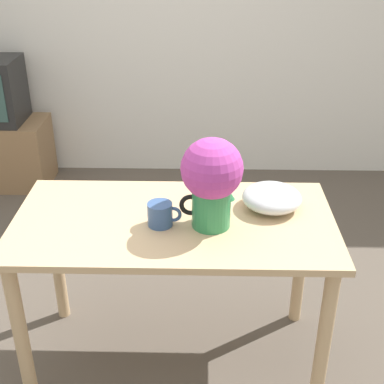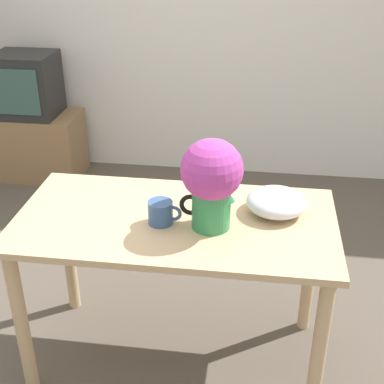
% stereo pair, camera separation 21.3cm
% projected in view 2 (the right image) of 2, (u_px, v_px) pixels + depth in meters
% --- Properties ---
extents(ground_plane, '(12.00, 12.00, 0.00)m').
position_uv_depth(ground_plane, '(137.00, 338.00, 2.71)').
color(ground_plane, brown).
extents(wall_back, '(8.00, 0.05, 2.60)m').
position_uv_depth(wall_back, '(192.00, 6.00, 3.92)').
color(wall_back, silver).
rests_on(wall_back, ground_plane).
extents(table, '(1.35, 0.70, 0.77)m').
position_uv_depth(table, '(176.00, 242.00, 2.31)').
color(table, tan).
rests_on(table, ground_plane).
extents(flower_vase, '(0.25, 0.25, 0.38)m').
position_uv_depth(flower_vase, '(212.00, 179.00, 2.09)').
color(flower_vase, '#2D844C').
rests_on(flower_vase, table).
extents(coffee_mug, '(0.14, 0.10, 0.10)m').
position_uv_depth(coffee_mug, '(161.00, 212.00, 2.19)').
color(coffee_mug, '#385689').
rests_on(coffee_mug, table).
extents(white_bowl, '(0.26, 0.26, 0.10)m').
position_uv_depth(white_bowl, '(276.00, 202.00, 2.27)').
color(white_bowl, silver).
rests_on(white_bowl, table).
extents(tv_stand, '(0.73, 0.42, 0.52)m').
position_uv_depth(tv_stand, '(36.00, 145.00, 4.28)').
color(tv_stand, '#8E6B47').
rests_on(tv_stand, ground_plane).
extents(tv_set, '(0.45, 0.40, 0.47)m').
position_uv_depth(tv_set, '(27.00, 85.00, 4.04)').
color(tv_set, black).
rests_on(tv_set, tv_stand).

